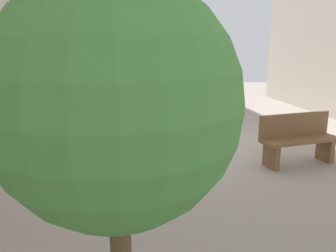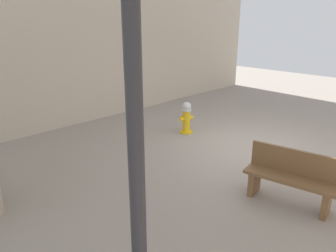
% 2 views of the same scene
% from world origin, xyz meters
% --- Properties ---
extents(ground_plane, '(23.40, 23.40, 0.00)m').
position_xyz_m(ground_plane, '(0.00, 0.00, 0.00)').
color(ground_plane, gray).
extents(fire_hydrant, '(0.42, 0.44, 0.89)m').
position_xyz_m(fire_hydrant, '(2.02, 0.39, 0.45)').
color(fire_hydrant, gold).
rests_on(fire_hydrant, ground_plane).
extents(bench_near, '(1.59, 0.68, 0.95)m').
position_xyz_m(bench_near, '(-1.67, 1.77, 0.49)').
color(bench_near, brown).
rests_on(bench_near, ground_plane).
extents(planter_tree, '(1.18, 1.18, 2.55)m').
position_xyz_m(planter_tree, '(1.76, 5.89, 1.57)').
color(planter_tree, tan).
rests_on(planter_tree, ground_plane).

